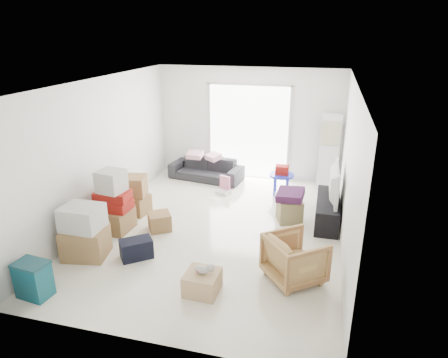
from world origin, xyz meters
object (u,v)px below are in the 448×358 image
at_px(tv_console, 327,210).
at_px(storage_bins, 33,279).
at_px(wood_crate, 202,282).
at_px(ac_tower, 329,152).
at_px(sofa, 206,166).
at_px(television, 329,195).
at_px(kids_table, 282,174).
at_px(ottoman, 289,210).
at_px(armchair, 295,256).

bearing_deg(tv_console, storage_bins, -138.84).
bearing_deg(wood_crate, tv_console, 58.62).
xyz_separation_m(ac_tower, wood_crate, (-1.62, -4.55, -0.72)).
relative_size(sofa, storage_bins, 3.37).
distance_m(television, kids_table, 1.56).
bearing_deg(sofa, tv_console, -20.68).
bearing_deg(ottoman, television, 12.49).
xyz_separation_m(ac_tower, ottoman, (-0.66, -1.97, -0.65)).
bearing_deg(television, ottoman, 101.44).
relative_size(television, wood_crate, 2.43).
distance_m(ac_tower, television, 1.84).
height_order(armchair, kids_table, armchair).
xyz_separation_m(storage_bins, kids_table, (2.87, 4.57, 0.22)).
height_order(tv_console, sofa, sofa).
xyz_separation_m(kids_table, wood_crate, (-0.63, -3.90, -0.33)).
bearing_deg(armchair, television, -50.68).
bearing_deg(tv_console, ac_tower, 91.58).
xyz_separation_m(television, armchair, (-0.44, -2.10, -0.16)).
xyz_separation_m(armchair, storage_bins, (-3.46, -1.31, -0.12)).
relative_size(television, ottoman, 2.57).
distance_m(ottoman, wood_crate, 2.75).
height_order(ac_tower, ottoman, ac_tower).
bearing_deg(tv_console, kids_table, 131.60).
height_order(sofa, storage_bins, sofa).
height_order(ac_tower, sofa, ac_tower).
bearing_deg(ac_tower, ottoman, -108.56).
relative_size(television, storage_bins, 2.13).
xyz_separation_m(sofa, wood_crate, (1.29, -4.40, -0.20)).
xyz_separation_m(tv_console, television, (0.00, 0.00, 0.31)).
height_order(storage_bins, wood_crate, storage_bins).
relative_size(ac_tower, ottoman, 3.95).
distance_m(sofa, kids_table, 1.99).
bearing_deg(ac_tower, wood_crate, -109.58).
bearing_deg(armchair, ac_tower, -44.52).
distance_m(television, storage_bins, 5.19).
height_order(television, kids_table, kids_table).
bearing_deg(armchair, storage_bins, 71.96).
height_order(tv_console, ottoman, tv_console).
distance_m(sofa, ottoman, 2.89).
xyz_separation_m(television, wood_crate, (-1.67, -2.73, -0.40)).
bearing_deg(tv_console, ottoman, -167.51).
relative_size(television, kids_table, 1.68).
distance_m(ottoman, kids_table, 1.38).
height_order(storage_bins, kids_table, kids_table).
xyz_separation_m(television, storage_bins, (-3.90, -3.41, -0.28)).
bearing_deg(ottoman, ac_tower, 71.44).
bearing_deg(ac_tower, tv_console, -88.42).
relative_size(tv_console, armchair, 1.84).
height_order(ac_tower, storage_bins, ac_tower).
height_order(ottoman, kids_table, kids_table).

